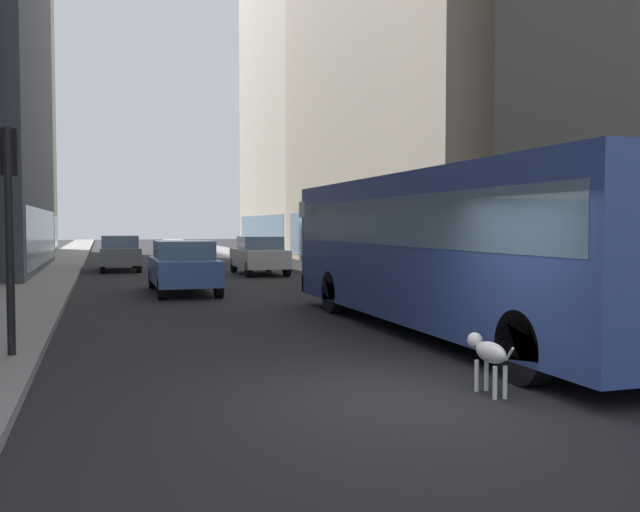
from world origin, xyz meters
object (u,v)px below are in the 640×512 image
at_px(pedestrian_with_handbag, 620,283).
at_px(traffic_light_near, 9,203).
at_px(car_white_van, 259,255).
at_px(dalmatian_dog, 488,353).
at_px(transit_bus, 449,242).
at_px(car_blue_hatchback, 183,266).
at_px(pedestrian_in_coat, 554,279).
at_px(car_grey_wagon, 120,253).

height_order(pedestrian_with_handbag, traffic_light_near, traffic_light_near).
height_order(car_white_van, traffic_light_near, traffic_light_near).
relative_size(dalmatian_dog, pedestrian_with_handbag, 0.57).
xyz_separation_m(transit_bus, car_blue_hatchback, (-4.00, 9.48, -0.95)).
relative_size(pedestrian_with_handbag, traffic_light_near, 0.50).
height_order(car_white_van, pedestrian_in_coat, pedestrian_in_coat).
distance_m(transit_bus, car_blue_hatchback, 10.34).
height_order(car_grey_wagon, traffic_light_near, traffic_light_near).
xyz_separation_m(car_blue_hatchback, pedestrian_with_handbag, (6.87, -10.85, 0.19)).
distance_m(car_grey_wagon, pedestrian_in_coat, 22.45).
relative_size(transit_bus, car_grey_wagon, 2.57).
height_order(car_blue_hatchback, car_grey_wagon, same).
relative_size(car_blue_hatchback, car_white_van, 1.10).
bearing_deg(transit_bus, car_grey_wagon, 104.97).
bearing_deg(pedestrian_with_handbag, car_blue_hatchback, 122.33).
bearing_deg(pedestrian_in_coat, dalmatian_dog, -134.03).
relative_size(transit_bus, dalmatian_dog, 11.98).
distance_m(pedestrian_with_handbag, pedestrian_in_coat, 1.41).
bearing_deg(pedestrian_with_handbag, car_grey_wagon, 110.79).
xyz_separation_m(car_grey_wagon, pedestrian_in_coat, (7.98, -20.98, 0.19)).
xyz_separation_m(pedestrian_in_coat, traffic_light_near, (-10.08, -0.55, 1.43)).
xyz_separation_m(car_white_van, pedestrian_with_handbag, (2.87, -17.95, 0.19)).
height_order(transit_bus, traffic_light_near, traffic_light_near).
bearing_deg(dalmatian_dog, traffic_light_near, 146.98).
bearing_deg(car_blue_hatchback, pedestrian_with_handbag, -57.67).
bearing_deg(pedestrian_with_handbag, car_white_van, 99.07).
xyz_separation_m(dalmatian_dog, pedestrian_in_coat, (4.21, 4.36, 0.50)).
height_order(transit_bus, car_white_van, transit_bus).
bearing_deg(car_grey_wagon, transit_bus, -75.03).
bearing_deg(car_white_van, car_grey_wagon, 142.12).
xyz_separation_m(car_white_van, traffic_light_near, (-7.70, -17.17, 1.62)).
bearing_deg(car_blue_hatchback, transit_bus, -67.13).
bearing_deg(car_white_van, dalmatian_dog, -95.00).
relative_size(car_white_van, dalmatian_dog, 4.22).
xyz_separation_m(car_blue_hatchback, car_white_van, (4.00, 7.10, -0.00)).
height_order(car_grey_wagon, dalmatian_dog, car_grey_wagon).
bearing_deg(traffic_light_near, car_white_van, 65.84).
bearing_deg(car_blue_hatchback, car_white_van, 60.59).
bearing_deg(pedestrian_with_handbag, pedestrian_in_coat, 110.19).
bearing_deg(dalmatian_dog, pedestrian_in_coat, 45.97).
xyz_separation_m(car_grey_wagon, dalmatian_dog, (3.77, -25.34, -0.31)).
xyz_separation_m(car_blue_hatchback, pedestrian_in_coat, (6.38, -9.53, 0.19)).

